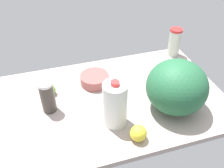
{
  "coord_description": "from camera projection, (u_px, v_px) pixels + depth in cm",
  "views": [
    {
      "loc": [
        -29.11,
        -95.04,
        92.05
      ],
      "look_at": [
        0.0,
        0.0,
        13.0
      ],
      "focal_mm": 40.0,
      "sensor_mm": 36.0,
      "label": 1
    }
  ],
  "objects": [
    {
      "name": "milk_jug",
      "position": [
        115.0,
        104.0,
        1.13
      ],
      "size": [
        11.24,
        11.24,
        24.57
      ],
      "color": "white",
      "rests_on": "countertop"
    },
    {
      "name": "lemon_loose",
      "position": [
        138.0,
        133.0,
        1.1
      ],
      "size": [
        7.56,
        7.56,
        7.56
      ],
      "primitive_type": "sphere",
      "color": "yellow",
      "rests_on": "countertop"
    },
    {
      "name": "tumbler_cup",
      "position": [
        174.0,
        42.0,
        1.63
      ],
      "size": [
        7.86,
        7.86,
        18.57
      ],
      "color": "beige",
      "rests_on": "countertop"
    },
    {
      "name": "shaker_bottle",
      "position": [
        48.0,
        97.0,
        1.21
      ],
      "size": [
        7.26,
        7.26,
        17.24
      ],
      "color": "#3C362F",
      "rests_on": "countertop"
    },
    {
      "name": "mixing_bowl",
      "position": [
        95.0,
        79.0,
        1.42
      ],
      "size": [
        16.29,
        16.29,
        5.57
      ],
      "primitive_type": "cylinder",
      "color": "#A1534F",
      "rests_on": "countertop"
    },
    {
      "name": "countertop",
      "position": [
        112.0,
        101.0,
        1.34
      ],
      "size": [
        120.0,
        76.0,
        3.0
      ],
      "primitive_type": "cube",
      "color": "#A8968F",
      "rests_on": "ground"
    },
    {
      "name": "lime_far_back",
      "position": [
        50.0,
        90.0,
        1.34
      ],
      "size": [
        5.78,
        5.78,
        5.78
      ],
      "primitive_type": "sphere",
      "color": "#67B23A",
      "rests_on": "countertop"
    },
    {
      "name": "watermelon",
      "position": [
        177.0,
        87.0,
        1.2
      ],
      "size": [
        29.75,
        29.75,
        26.54
      ],
      "primitive_type": "ellipsoid",
      "color": "#27653E",
      "rests_on": "countertop"
    }
  ]
}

